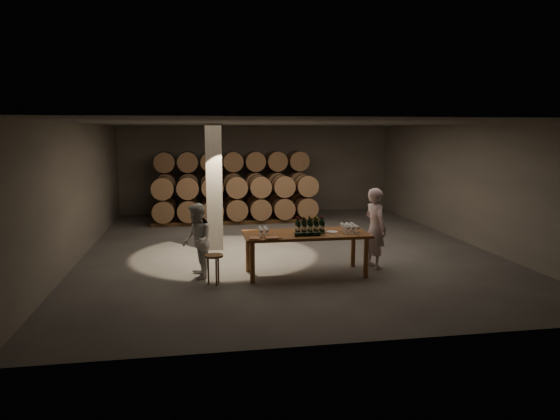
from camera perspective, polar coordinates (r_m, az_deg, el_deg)
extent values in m
plane|color=#4C4A47|center=(13.06, 0.57, -4.32)|extent=(12.00, 12.00, 0.00)
plane|color=#605E59|center=(12.71, 0.59, 9.87)|extent=(12.00, 12.00, 0.00)
plane|color=#645F56|center=(18.69, -2.67, 4.67)|extent=(10.00, 0.00, 10.00)
plane|color=#645F56|center=(7.02, 9.23, -2.68)|extent=(10.00, 0.00, 10.00)
plane|color=#645F56|center=(12.89, -21.89, 2.08)|extent=(0.00, 12.00, 12.00)
plane|color=#645F56|center=(14.52, 20.42, 2.87)|extent=(0.00, 12.00, 12.00)
cube|color=#6B665D|center=(12.79, -7.55, 2.60)|extent=(0.40, 0.40, 3.20)
cylinder|color=brown|center=(9.98, -3.17, -6.05)|extent=(0.10, 0.10, 0.84)
cylinder|color=brown|center=(10.49, 9.81, -5.41)|extent=(0.10, 0.10, 0.84)
cylinder|color=brown|center=(10.80, -3.68, -4.87)|extent=(0.10, 0.10, 0.84)
cylinder|color=brown|center=(11.28, 8.36, -4.36)|extent=(0.10, 0.10, 0.84)
cube|color=brown|center=(10.47, 2.98, -2.79)|extent=(2.60, 1.10, 0.06)
cube|color=brown|center=(17.70, -5.29, -0.63)|extent=(5.48, 0.10, 0.12)
cube|color=brown|center=(18.29, -5.43, -0.32)|extent=(5.48, 0.10, 0.12)
cylinder|color=#9C6F46|center=(17.92, -12.86, 0.63)|extent=(0.70, 0.95, 0.70)
cylinder|color=black|center=(17.66, -12.91, 0.51)|extent=(0.73, 0.04, 0.73)
cylinder|color=black|center=(18.18, -12.82, 0.75)|extent=(0.73, 0.04, 0.73)
cylinder|color=#9C6F46|center=(17.89, -10.37, 0.70)|extent=(0.70, 0.95, 0.70)
cylinder|color=black|center=(17.63, -10.38, 0.58)|extent=(0.73, 0.04, 0.73)
cylinder|color=black|center=(18.15, -10.36, 0.81)|extent=(0.73, 0.04, 0.73)
cylinder|color=#9C6F46|center=(17.89, -7.87, 0.76)|extent=(0.70, 0.95, 0.70)
cylinder|color=black|center=(17.64, -7.84, 0.64)|extent=(0.73, 0.04, 0.73)
cylinder|color=black|center=(18.15, -7.90, 0.88)|extent=(0.73, 0.04, 0.73)
cylinder|color=#9C6F46|center=(17.93, -5.38, 0.82)|extent=(0.70, 0.95, 0.70)
cylinder|color=black|center=(17.68, -5.32, 0.71)|extent=(0.73, 0.04, 0.73)
cylinder|color=black|center=(18.19, -5.44, 0.94)|extent=(0.73, 0.04, 0.73)
cylinder|color=#9C6F46|center=(18.00, -2.90, 0.88)|extent=(0.70, 0.95, 0.70)
cylinder|color=black|center=(17.75, -2.80, 0.77)|extent=(0.73, 0.04, 0.73)
cylinder|color=black|center=(18.26, -3.00, 1.00)|extent=(0.73, 0.04, 0.73)
cylinder|color=#9C6F46|center=(18.11, -0.45, 0.94)|extent=(0.70, 0.95, 0.70)
cylinder|color=black|center=(17.86, -0.32, 0.83)|extent=(0.73, 0.04, 0.73)
cylinder|color=black|center=(18.36, -0.58, 1.05)|extent=(0.73, 0.04, 0.73)
cylinder|color=#9C6F46|center=(18.25, 1.97, 1.00)|extent=(0.70, 0.95, 0.70)
cylinder|color=black|center=(18.00, 2.13, 0.89)|extent=(0.73, 0.04, 0.73)
cylinder|color=black|center=(18.50, 1.81, 1.11)|extent=(0.73, 0.04, 0.73)
cylinder|color=#9C6F46|center=(17.83, -12.94, 2.98)|extent=(0.70, 0.95, 0.70)
cylinder|color=black|center=(17.57, -12.99, 2.90)|extent=(0.73, 0.04, 0.73)
cylinder|color=black|center=(18.09, -12.90, 3.07)|extent=(0.73, 0.04, 0.73)
cylinder|color=#9C6F46|center=(17.80, -10.43, 3.05)|extent=(0.70, 0.95, 0.70)
cylinder|color=black|center=(17.54, -10.45, 2.97)|extent=(0.73, 0.04, 0.73)
cylinder|color=black|center=(18.06, -10.42, 3.14)|extent=(0.73, 0.04, 0.73)
cylinder|color=#9C6F46|center=(17.80, -7.92, 3.12)|extent=(0.70, 0.95, 0.70)
cylinder|color=black|center=(17.55, -7.90, 3.03)|extent=(0.73, 0.04, 0.73)
cylinder|color=black|center=(18.06, -7.95, 3.20)|extent=(0.73, 0.04, 0.73)
cylinder|color=#9C6F46|center=(17.84, -5.41, 3.18)|extent=(0.70, 0.95, 0.70)
cylinder|color=black|center=(17.58, -5.35, 3.09)|extent=(0.73, 0.04, 0.73)
cylinder|color=black|center=(18.10, -5.47, 3.26)|extent=(0.73, 0.04, 0.73)
cylinder|color=#9C6F46|center=(17.92, -2.92, 3.23)|extent=(0.70, 0.95, 0.70)
cylinder|color=black|center=(17.66, -2.82, 3.14)|extent=(0.73, 0.04, 0.73)
cylinder|color=black|center=(18.17, -3.02, 3.31)|extent=(0.73, 0.04, 0.73)
cylinder|color=#9C6F46|center=(18.02, -0.45, 3.27)|extent=(0.70, 0.95, 0.70)
cylinder|color=black|center=(17.77, -0.32, 3.19)|extent=(0.73, 0.04, 0.73)
cylinder|color=black|center=(18.28, -0.58, 3.35)|extent=(0.73, 0.04, 0.73)
cylinder|color=#9C6F46|center=(18.16, 1.98, 3.31)|extent=(0.70, 0.95, 0.70)
cylinder|color=black|center=(17.91, 2.15, 3.23)|extent=(0.73, 0.04, 0.73)
cylinder|color=black|center=(18.41, 1.82, 3.39)|extent=(0.73, 0.04, 0.73)
cylinder|color=#9C6F46|center=(17.77, -13.03, 5.36)|extent=(0.70, 0.95, 0.70)
cylinder|color=black|center=(17.51, -13.08, 5.30)|extent=(0.73, 0.04, 0.73)
cylinder|color=black|center=(18.03, -12.98, 5.41)|extent=(0.73, 0.04, 0.73)
cylinder|color=#9C6F46|center=(17.74, -10.50, 5.43)|extent=(0.70, 0.95, 0.70)
cylinder|color=black|center=(17.48, -10.51, 5.38)|extent=(0.73, 0.04, 0.73)
cylinder|color=black|center=(18.00, -10.49, 5.48)|extent=(0.73, 0.04, 0.73)
cylinder|color=#9C6F46|center=(17.74, -7.97, 5.49)|extent=(0.70, 0.95, 0.70)
cylinder|color=black|center=(17.49, -7.95, 5.44)|extent=(0.73, 0.04, 0.73)
cylinder|color=black|center=(18.00, -8.00, 5.54)|extent=(0.73, 0.04, 0.73)
cylinder|color=#9C6F46|center=(17.78, -5.45, 5.55)|extent=(0.70, 0.95, 0.70)
cylinder|color=black|center=(17.52, -5.39, 5.50)|extent=(0.73, 0.04, 0.73)
cylinder|color=black|center=(18.04, -5.51, 5.60)|extent=(0.73, 0.04, 0.73)
cylinder|color=#9C6F46|center=(17.86, -2.94, 5.59)|extent=(0.70, 0.95, 0.70)
cylinder|color=black|center=(17.60, -2.84, 5.54)|extent=(0.73, 0.04, 0.73)
cylinder|color=black|center=(18.11, -3.04, 5.64)|extent=(0.73, 0.04, 0.73)
cylinder|color=#9C6F46|center=(17.96, -0.46, 5.62)|extent=(0.70, 0.95, 0.70)
cylinder|color=black|center=(17.71, -0.32, 5.57)|extent=(0.73, 0.04, 0.73)
cylinder|color=black|center=(18.22, -0.59, 5.67)|extent=(0.73, 0.04, 0.73)
cylinder|color=#9C6F46|center=(18.10, 1.99, 5.64)|extent=(0.70, 0.95, 0.70)
cylinder|color=black|center=(17.85, 2.16, 5.59)|extent=(0.73, 0.04, 0.73)
cylinder|color=black|center=(18.36, 1.83, 5.69)|extent=(0.73, 0.04, 0.73)
cube|color=brown|center=(16.33, -4.92, -1.44)|extent=(5.48, 0.10, 0.12)
cube|color=brown|center=(16.91, -5.08, -1.07)|extent=(5.48, 0.10, 0.12)
cylinder|color=#9C6F46|center=(16.54, -13.13, -0.07)|extent=(0.70, 0.95, 0.70)
cylinder|color=black|center=(16.28, -13.18, -0.21)|extent=(0.73, 0.04, 0.73)
cylinder|color=black|center=(16.79, -13.08, 0.07)|extent=(0.73, 0.04, 0.73)
cylinder|color=#9C6F46|center=(16.50, -10.43, 0.00)|extent=(0.70, 0.95, 0.70)
cylinder|color=black|center=(16.25, -10.44, -0.14)|extent=(0.73, 0.04, 0.73)
cylinder|color=black|center=(16.76, -10.41, 0.14)|extent=(0.73, 0.04, 0.73)
cylinder|color=#9C6F46|center=(16.51, -7.72, 0.07)|extent=(0.70, 0.95, 0.70)
cylinder|color=black|center=(16.25, -7.69, -0.07)|extent=(0.73, 0.04, 0.73)
cylinder|color=black|center=(16.77, -7.75, 0.21)|extent=(0.73, 0.04, 0.73)
cylinder|color=#9C6F46|center=(16.55, -5.02, 0.14)|extent=(0.70, 0.95, 0.70)
cylinder|color=black|center=(16.30, -4.95, 0.01)|extent=(0.73, 0.04, 0.73)
cylinder|color=black|center=(16.81, -5.09, 0.28)|extent=(0.73, 0.04, 0.73)
cylinder|color=#9C6F46|center=(16.63, -2.34, 0.21)|extent=(0.70, 0.95, 0.70)
cylinder|color=black|center=(16.38, -2.23, 0.08)|extent=(0.73, 0.04, 0.73)
cylinder|color=black|center=(16.88, -2.45, 0.35)|extent=(0.73, 0.04, 0.73)
cylinder|color=#9C6F46|center=(16.74, 0.31, 0.28)|extent=(0.70, 0.95, 0.70)
cylinder|color=black|center=(16.49, 0.46, 0.15)|extent=(0.73, 0.04, 0.73)
cylinder|color=black|center=(17.00, 0.16, 0.41)|extent=(0.73, 0.04, 0.73)
cylinder|color=#9C6F46|center=(16.89, 2.92, 0.35)|extent=(0.70, 0.95, 0.70)
cylinder|color=black|center=(16.64, 3.11, 0.21)|extent=(0.73, 0.04, 0.73)
cylinder|color=black|center=(17.14, 2.73, 0.48)|extent=(0.73, 0.04, 0.73)
cylinder|color=#9C6F46|center=(16.44, -13.22, 2.48)|extent=(0.70, 0.95, 0.70)
cylinder|color=black|center=(16.18, -13.28, 2.38)|extent=(0.73, 0.04, 0.73)
cylinder|color=black|center=(16.70, -13.17, 2.58)|extent=(0.73, 0.04, 0.73)
cylinder|color=#9C6F46|center=(16.41, -10.50, 2.56)|extent=(0.70, 0.95, 0.70)
cylinder|color=black|center=(16.15, -10.51, 2.46)|extent=(0.73, 0.04, 0.73)
cylinder|color=black|center=(16.67, -10.49, 2.66)|extent=(0.73, 0.04, 0.73)
cylinder|color=#9C6F46|center=(16.41, -7.77, 2.63)|extent=(0.70, 0.95, 0.70)
cylinder|color=black|center=(16.15, -7.74, 2.53)|extent=(0.73, 0.04, 0.73)
cylinder|color=black|center=(16.67, -7.80, 2.72)|extent=(0.73, 0.04, 0.73)
cylinder|color=#9C6F46|center=(16.45, -5.06, 2.69)|extent=(0.70, 0.95, 0.70)
cylinder|color=black|center=(16.20, -4.98, 2.59)|extent=(0.73, 0.04, 0.73)
cylinder|color=black|center=(16.71, -5.13, 2.79)|extent=(0.73, 0.04, 0.73)
cylinder|color=#9C6F46|center=(16.53, -2.36, 2.75)|extent=(0.70, 0.95, 0.70)
cylinder|color=black|center=(16.28, -2.24, 2.65)|extent=(0.73, 0.04, 0.73)
cylinder|color=black|center=(16.79, -2.47, 2.84)|extent=(0.73, 0.04, 0.73)
cylinder|color=#9C6F46|center=(16.65, 0.31, 2.80)|extent=(0.70, 0.95, 0.70)
cylinder|color=black|center=(16.39, 0.47, 2.70)|extent=(0.73, 0.04, 0.73)
cylinder|color=black|center=(16.90, 0.16, 2.89)|extent=(0.73, 0.04, 0.73)
cylinder|color=#9C6F46|center=(16.80, 2.94, 2.84)|extent=(0.70, 0.95, 0.70)
cylinder|color=black|center=(16.55, 3.13, 2.75)|extent=(0.73, 0.04, 0.73)
cylinder|color=black|center=(17.05, 2.75, 2.94)|extent=(0.73, 0.04, 0.73)
cylinder|color=black|center=(10.39, 2.14, -2.07)|extent=(0.08, 0.08, 0.23)
cylinder|color=silver|center=(10.39, 2.14, -2.13)|extent=(0.08, 0.08, 0.07)
cylinder|color=black|center=(10.36, 2.15, -1.20)|extent=(0.03, 0.03, 0.09)
cylinder|color=gold|center=(10.35, 2.15, -0.92)|extent=(0.04, 0.04, 0.03)
cylinder|color=black|center=(10.53, 1.98, -1.92)|extent=(0.08, 0.08, 0.23)
cylinder|color=silver|center=(10.53, 1.98, -1.97)|extent=(0.08, 0.08, 0.07)
cylinder|color=black|center=(10.50, 1.98, -1.06)|extent=(0.03, 0.03, 0.09)
cylinder|color=maroon|center=(10.49, 1.98, -0.78)|extent=(0.04, 0.04, 0.03)
cylinder|color=black|center=(10.41, 2.84, -2.05)|extent=(0.08, 0.08, 0.23)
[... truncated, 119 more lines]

